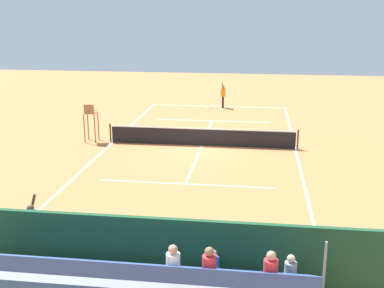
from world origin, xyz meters
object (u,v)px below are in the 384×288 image
tennis_ball_near (256,113)px  tennis_racket (208,108)px  tennis_net (202,137)px  equipment_bag (203,272)px  courtside_bench (273,262)px  umpire_chair (91,119)px  tennis_player (223,94)px  bleacher_stand (137,281)px  line_judge (32,225)px

tennis_ball_near → tennis_racket: bearing=-23.5°
tennis_net → equipment_bag: tennis_net is taller
tennis_net → tennis_ball_near: tennis_net is taller
courtside_bench → tennis_racket: size_ratio=3.07×
tennis_ball_near → umpire_chair: bearing=43.9°
tennis_player → tennis_ball_near: 3.23m
tennis_player → tennis_racket: 1.52m
courtside_bench → tennis_ball_near: size_ratio=27.27×
bleacher_stand → line_judge: bearing=-33.4°
equipment_bag → tennis_net: bearing=-83.3°
tennis_net → equipment_bag: (-1.57, 13.40, -0.32)m
tennis_player → line_judge: same height
umpire_chair → tennis_ball_near: bearing=-136.1°
courtside_bench → tennis_player: tennis_player is taller
bleacher_stand → tennis_ball_near: bleacher_stand is taller
tennis_player → line_judge: (3.99, 23.39, 0.00)m
tennis_racket → line_judge: 23.33m
courtside_bench → equipment_bag: 1.94m
courtside_bench → line_judge: size_ratio=0.93×
umpire_chair → line_judge: size_ratio=1.11×
courtside_bench → tennis_player: (3.10, -23.81, 0.46)m
tennis_net → umpire_chair: umpire_chair is taller
bleacher_stand → equipment_bag: size_ratio=10.07×
tennis_racket → line_judge: size_ratio=0.30×
tennis_ball_near → line_judge: bearing=73.3°
umpire_chair → bleacher_stand: bearing=112.6°
courtside_bench → tennis_ball_near: 22.00m
equipment_bag → tennis_racket: size_ratio=1.54×
bleacher_stand → umpire_chair: 16.67m
courtside_bench → line_judge: (7.09, -0.42, 0.46)m
tennis_racket → line_judge: bearing=82.9°
tennis_player → tennis_racket: tennis_player is taller
bleacher_stand → line_judge: (3.82, -2.52, 0.07)m
tennis_net → umpire_chair: size_ratio=4.81×
equipment_bag → line_judge: bearing=-6.0°
tennis_racket → courtside_bench: bearing=100.1°
tennis_net → tennis_ball_near: 9.18m
umpire_chair → tennis_ball_near: size_ratio=32.42×
bleacher_stand → tennis_ball_near: 24.25m
equipment_bag → bleacher_stand: bearing=55.3°
umpire_chair → equipment_bag: umpire_chair is taller
umpire_chair → tennis_net: bearing=179.9°
tennis_racket → tennis_ball_near: 3.92m
tennis_net → line_judge: bearing=74.3°
tennis_net → tennis_ball_near: (-2.85, -8.71, -0.47)m
tennis_net → courtside_bench: 13.72m
umpire_chair → equipment_bag: (-7.77, 13.41, -1.13)m
tennis_net → bleacher_stand: bearing=90.8°
bleacher_stand → equipment_bag: bleacher_stand is taller
bleacher_stand → tennis_player: (-0.17, -25.91, 0.07)m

